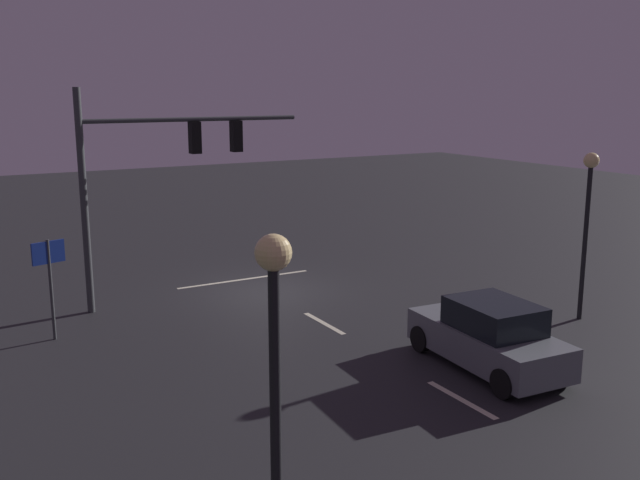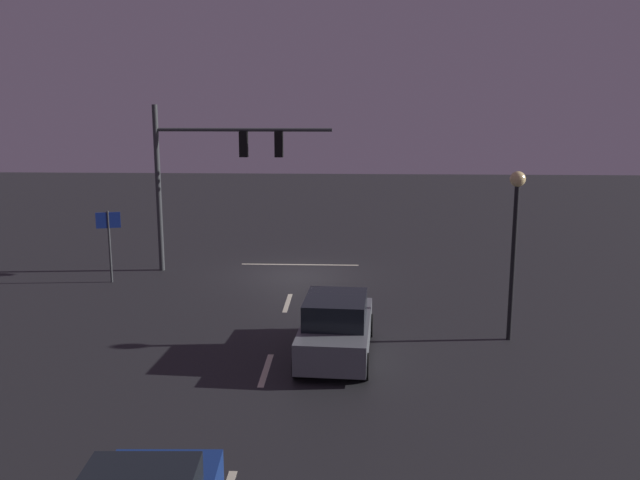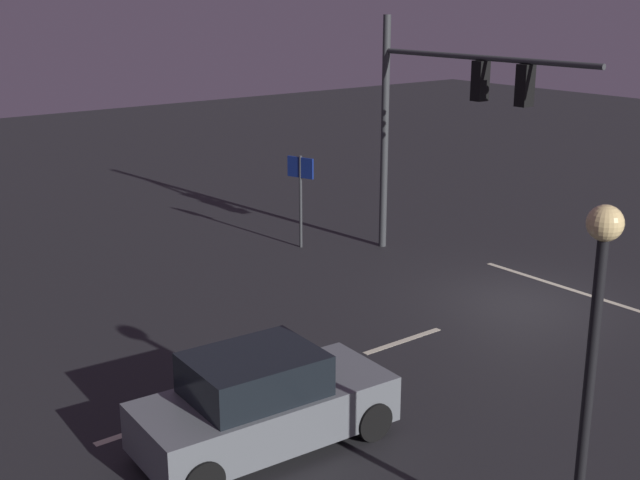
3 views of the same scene
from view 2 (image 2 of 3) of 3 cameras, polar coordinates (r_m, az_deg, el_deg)
The scene contains 8 objects.
ground_plane at distance 27.26m, azimuth -1.97°, elevation -2.91°, with size 80.00×80.00×0.00m, color #232326.
traffic_signal_assembly at distance 27.46m, azimuth -9.07°, elevation 6.55°, with size 7.12×0.47×6.72m.
lane_dash_far at distance 23.41m, azimuth -2.75°, elevation -5.31°, with size 2.20×0.16×0.01m, color beige.
lane_dash_mid at distance 17.79m, azimuth -4.58°, elevation -10.86°, with size 2.20×0.16×0.01m, color beige.
stop_bar at distance 28.87m, azimuth -1.70°, elevation -2.09°, with size 5.00×0.16×0.01m, color beige.
car_approaching at distance 18.42m, azimuth 1.36°, elevation -7.40°, with size 2.13×4.46×1.70m.
street_lamp_left_kerb at distance 19.79m, azimuth 16.14°, elevation 1.39°, with size 0.44×0.44×4.91m.
route_sign at distance 26.85m, azimuth -17.38°, elevation 0.72°, with size 0.88×0.32×2.77m.
Camera 2 is at (-2.15, 26.32, 6.73)m, focal length 37.95 mm.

